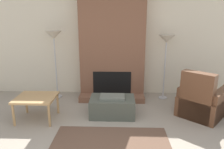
{
  "coord_description": "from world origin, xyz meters",
  "views": [
    {
      "loc": [
        0.17,
        -2.11,
        1.96
      ],
      "look_at": [
        0.0,
        2.85,
        0.6
      ],
      "focal_mm": 35.0,
      "sensor_mm": 36.0,
      "label": 1
    }
  ],
  "objects_px": {
    "armchair": "(202,102)",
    "side_table": "(36,99)",
    "floor_lamp_right": "(166,42)",
    "ottoman": "(112,106)",
    "floor_lamp_left": "(54,38)"
  },
  "relations": [
    {
      "from": "armchair",
      "to": "floor_lamp_right",
      "type": "relative_size",
      "value": 0.81
    },
    {
      "from": "floor_lamp_right",
      "to": "ottoman",
      "type": "bearing_deg",
      "value": -140.55
    },
    {
      "from": "armchair",
      "to": "floor_lamp_right",
      "type": "height_order",
      "value": "floor_lamp_right"
    },
    {
      "from": "armchair",
      "to": "side_table",
      "type": "xyz_separation_m",
      "value": [
        -3.23,
        -0.3,
        0.13
      ]
    },
    {
      "from": "floor_lamp_left",
      "to": "floor_lamp_right",
      "type": "bearing_deg",
      "value": 0.0
    },
    {
      "from": "side_table",
      "to": "floor_lamp_left",
      "type": "height_order",
      "value": "floor_lamp_left"
    },
    {
      "from": "side_table",
      "to": "floor_lamp_left",
      "type": "distance_m",
      "value": 1.59
    },
    {
      "from": "armchair",
      "to": "side_table",
      "type": "bearing_deg",
      "value": 46.3
    },
    {
      "from": "ottoman",
      "to": "side_table",
      "type": "height_order",
      "value": "side_table"
    },
    {
      "from": "ottoman",
      "to": "side_table",
      "type": "bearing_deg",
      "value": -171.3
    },
    {
      "from": "floor_lamp_left",
      "to": "floor_lamp_right",
      "type": "relative_size",
      "value": 1.05
    },
    {
      "from": "side_table",
      "to": "floor_lamp_left",
      "type": "xyz_separation_m",
      "value": [
        0.06,
        1.21,
        1.03
      ]
    },
    {
      "from": "floor_lamp_left",
      "to": "armchair",
      "type": "bearing_deg",
      "value": -16.02
    },
    {
      "from": "armchair",
      "to": "floor_lamp_left",
      "type": "bearing_deg",
      "value": 25.03
    },
    {
      "from": "floor_lamp_left",
      "to": "side_table",
      "type": "bearing_deg",
      "value": -92.78
    }
  ]
}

